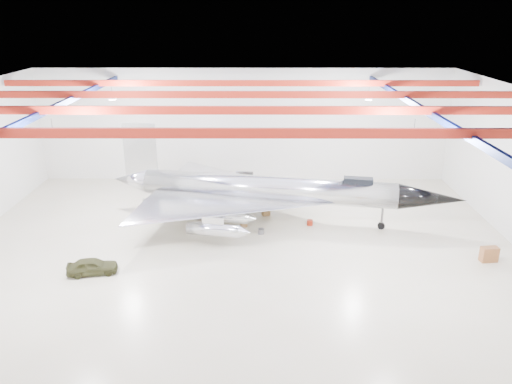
{
  "coord_description": "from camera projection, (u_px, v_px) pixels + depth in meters",
  "views": [
    {
      "loc": [
        1.37,
        -33.04,
        16.07
      ],
      "look_at": [
        1.24,
        2.0,
        3.31
      ],
      "focal_mm": 35.0,
      "sensor_mm": 36.0,
      "label": 1
    }
  ],
  "objects": [
    {
      "name": "crate_small",
      "position": [
        145.0,
        201.0,
        44.38
      ],
      "size": [
        0.48,
        0.4,
        0.3
      ],
      "primitive_type": "cube",
      "rotation": [
        0.0,
        0.0,
        0.15
      ],
      "color": "#59595B",
      "rests_on": "floor"
    },
    {
      "name": "crate_ply",
      "position": [
        166.0,
        212.0,
        41.87
      ],
      "size": [
        0.57,
        0.51,
        0.34
      ],
      "primitive_type": "cube",
      "rotation": [
        0.0,
        0.0,
        0.29
      ],
      "color": "olive",
      "rests_on": "floor"
    },
    {
      "name": "wall_back",
      "position": [
        244.0,
        126.0,
        48.76
      ],
      "size": [
        40.0,
        0.0,
        40.0
      ],
      "primitive_type": "plane",
      "rotation": [
        1.57,
        0.0,
        0.0
      ],
      "color": "silver",
      "rests_on": "floor"
    },
    {
      "name": "parts_bin",
      "position": [
        266.0,
        213.0,
        41.6
      ],
      "size": [
        0.76,
        0.69,
        0.44
      ],
      "primitive_type": "cube",
      "rotation": [
        0.0,
        0.0,
        0.36
      ],
      "color": "olive",
      "rests_on": "floor"
    },
    {
      "name": "desk",
      "position": [
        489.0,
        254.0,
        33.81
      ],
      "size": [
        1.21,
        0.72,
        1.05
      ],
      "primitive_type": "cube",
      "rotation": [
        0.0,
        0.0,
        0.13
      ],
      "color": "brown",
      "rests_on": "floor"
    },
    {
      "name": "floor",
      "position": [
        239.0,
        244.0,
        36.55
      ],
      "size": [
        40.0,
        40.0,
        0.0
      ],
      "primitive_type": "plane",
      "color": "beige",
      "rests_on": "ground"
    },
    {
      "name": "toolbox_red",
      "position": [
        208.0,
        195.0,
        45.84
      ],
      "size": [
        0.47,
        0.42,
        0.27
      ],
      "primitive_type": "cube",
      "rotation": [
        0.0,
        0.0,
        0.36
      ],
      "color": "#A42510",
      "rests_on": "floor"
    },
    {
      "name": "oil_barrel",
      "position": [
        244.0,
        225.0,
        39.37
      ],
      "size": [
        0.6,
        0.54,
        0.35
      ],
      "primitive_type": "cube",
      "rotation": [
        0.0,
        0.0,
        0.33
      ],
      "color": "olive",
      "rests_on": "floor"
    },
    {
      "name": "ceiling",
      "position": [
        237.0,
        93.0,
        32.79
      ],
      "size": [
        40.0,
        40.0,
        0.0
      ],
      "primitive_type": "plane",
      "rotation": [
        3.14,
        0.0,
        0.0
      ],
      "color": "#0A0F38",
      "rests_on": "wall_back"
    },
    {
      "name": "tool_chest",
      "position": [
        310.0,
        223.0,
        39.65
      ],
      "size": [
        0.6,
        0.6,
        0.43
      ],
      "primitive_type": "cylinder",
      "rotation": [
        0.0,
        0.0,
        0.33
      ],
      "color": "#A42510",
      "rests_on": "floor"
    },
    {
      "name": "spares_box",
      "position": [
        287.0,
        206.0,
        43.26
      ],
      "size": [
        0.44,
        0.44,
        0.31
      ],
      "primitive_type": "cylinder",
      "rotation": [
        0.0,
        0.0,
        -0.36
      ],
      "color": "#59595B",
      "rests_on": "floor"
    },
    {
      "name": "ceiling_structure",
      "position": [
        237.0,
        103.0,
        33.02
      ],
      "size": [
        39.5,
        29.5,
        1.08
      ],
      "color": "maroon",
      "rests_on": "ceiling"
    },
    {
      "name": "engine_drum",
      "position": [
        261.0,
        231.0,
        38.08
      ],
      "size": [
        0.6,
        0.6,
        0.42
      ],
      "primitive_type": "cylinder",
      "rotation": [
        0.0,
        0.0,
        0.35
      ],
      "color": "#59595B",
      "rests_on": "floor"
    },
    {
      "name": "jeep",
      "position": [
        92.0,
        266.0,
        32.19
      ],
      "size": [
        3.38,
        1.88,
        1.09
      ],
      "primitive_type": "imported",
      "rotation": [
        0.0,
        0.0,
        1.77
      ],
      "color": "#35361B",
      "rests_on": "floor"
    },
    {
      "name": "jet_aircraft",
      "position": [
        267.0,
        192.0,
        39.66
      ],
      "size": [
        27.95,
        18.62,
        7.66
      ],
      "rotation": [
        0.0,
        0.0,
        -0.18
      ],
      "color": "silver",
      "rests_on": "floor"
    }
  ]
}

